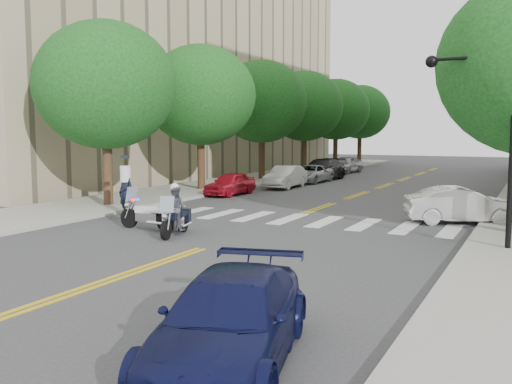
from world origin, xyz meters
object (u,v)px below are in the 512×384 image
Objects in this scene: motorcycle_parked at (152,215)px; sedan_blue at (230,321)px; convertible at (462,205)px; officer_standing at (126,193)px; motorcycle_police at (176,212)px.

sedan_blue is at bearing -136.51° from motorcycle_parked.
motorcycle_parked is at bearing 101.79° from convertible.
officer_standing reaches higher than convertible.
motorcycle_parked is 12.20m from sedan_blue.
motorcycle_police is 4.71m from officer_standing.
convertible is at bearing -153.11° from motorcycle_police.
sedan_blue is at bearing 152.60° from convertible.
motorcycle_police is at bearing 107.89° from convertible.
sedan_blue is (8.24, -9.00, 0.15)m from motorcycle_parked.
motorcycle_police is at bearing 114.65° from sedan_blue.
motorcycle_police reaches higher than motorcycle_parked.
motorcycle_police is at bearing -17.30° from officer_standing.
motorcycle_parked is at bearing -21.92° from officer_standing.
convertible is at bearing -55.02° from motorcycle_parked.
convertible is at bearing 33.37° from officer_standing.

